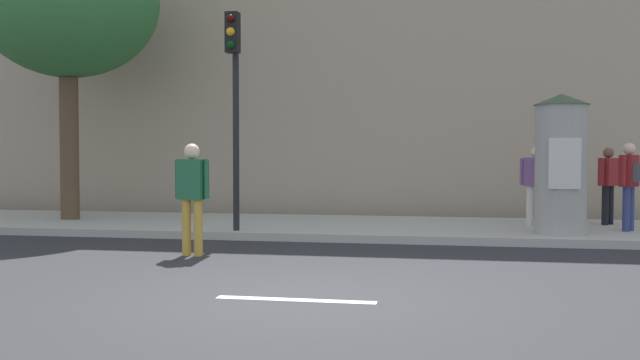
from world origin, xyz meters
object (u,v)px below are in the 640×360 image
object	(u,v)px
poster_column	(561,163)
pedestrian_in_light_jacket	(536,179)
pedestrian_with_backpack	(193,189)
traffic_light	(234,84)
pedestrian_in_red_top	(608,180)
pedestrian_with_bag	(630,179)
street_tree	(67,2)

from	to	relation	value
poster_column	pedestrian_in_light_jacket	world-z (taller)	poster_column
pedestrian_with_backpack	pedestrian_in_light_jacket	xyz separation A→B (m)	(5.72, 4.28, 0.05)
traffic_light	pedestrian_in_red_top	bearing A→B (deg)	19.38
pedestrian_in_light_jacket	pedestrian_with_backpack	bearing A→B (deg)	-143.18
pedestrian_in_light_jacket	pedestrian_in_red_top	distance (m)	1.55
pedestrian_in_light_jacket	pedestrian_with_bag	xyz separation A→B (m)	(1.62, -0.74, 0.03)
traffic_light	pedestrian_with_bag	bearing A→B (deg)	10.23
traffic_light	pedestrian_with_backpack	distance (m)	2.89
poster_column	pedestrian_in_light_jacket	size ratio (longest dim) A/B	1.59
traffic_light	pedestrian_with_backpack	xyz separation A→B (m)	(0.01, -2.21, -1.86)
poster_column	street_tree	size ratio (longest dim) A/B	0.39
poster_column	pedestrian_with_backpack	xyz separation A→B (m)	(-5.98, -2.82, -0.38)
pedestrian_with_backpack	pedestrian_in_red_top	distance (m)	8.62
street_tree	pedestrian_in_light_jacket	world-z (taller)	street_tree
poster_column	pedestrian_in_light_jacket	distance (m)	1.53
street_tree	pedestrian_in_light_jacket	distance (m)	10.79
traffic_light	pedestrian_with_backpack	size ratio (longest dim) A/B	2.31
poster_column	pedestrian_in_red_top	world-z (taller)	poster_column
pedestrian_with_backpack	pedestrian_in_light_jacket	world-z (taller)	pedestrian_with_backpack
traffic_light	poster_column	xyz separation A→B (m)	(5.98, 0.60, -1.47)
pedestrian_with_backpack	pedestrian_with_bag	world-z (taller)	pedestrian_with_bag
poster_column	street_tree	world-z (taller)	street_tree
pedestrian_in_light_jacket	pedestrian_with_bag	world-z (taller)	pedestrian_with_bag
street_tree	pedestrian_in_red_top	size ratio (longest dim) A/B	4.12
street_tree	pedestrian_with_bag	distance (m)	12.31
pedestrian_with_backpack	pedestrian_with_bag	bearing A→B (deg)	25.76
pedestrian_in_light_jacket	pedestrian_in_red_top	bearing A→B (deg)	17.50
pedestrian_with_backpack	pedestrian_in_light_jacket	distance (m)	7.15
pedestrian_with_backpack	pedestrian_with_bag	distance (m)	8.15
pedestrian_with_backpack	traffic_light	bearing A→B (deg)	90.16
pedestrian_in_red_top	poster_column	bearing A→B (deg)	-122.31
traffic_light	pedestrian_with_bag	world-z (taller)	traffic_light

